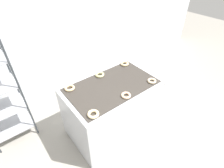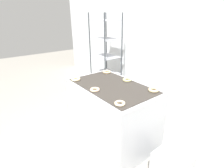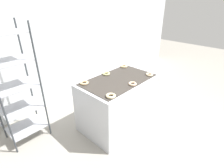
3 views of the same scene
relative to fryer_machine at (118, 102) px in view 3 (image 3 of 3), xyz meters
name	(u,v)px [view 3 (image 3 of 3)]	position (x,y,z in m)	size (l,w,h in m)	color
ground_plane	(148,140)	(0.00, -0.65, -0.44)	(14.00, 14.00, 0.00)	#9E998E
wall_back	(65,35)	(0.00, 1.47, 0.96)	(8.00, 0.05, 2.80)	silver
fryer_machine	(118,102)	(0.00, 0.00, 0.00)	(1.31, 0.81, 0.89)	#B7BABF
baking_rack_cart	(16,86)	(-1.29, 0.86, 0.49)	(0.57, 0.47, 1.84)	#33383D
glaze_bin	(148,92)	(1.03, 0.03, -0.24)	(0.35, 0.37, 0.40)	#B7BABF
donut_near_left	(111,96)	(-0.50, -0.30, 0.46)	(0.14, 0.14, 0.04)	beige
donut_near_center	(133,84)	(0.00, -0.29, 0.46)	(0.13, 0.13, 0.03)	beige
donut_near_right	(150,74)	(0.48, -0.28, 0.46)	(0.12, 0.12, 0.03)	beige
donut_far_left	(84,83)	(-0.49, 0.28, 0.46)	(0.14, 0.14, 0.03)	#EFC68D
donut_far_center	(106,74)	(0.00, 0.29, 0.46)	(0.13, 0.13, 0.03)	beige
donut_far_right	(124,66)	(0.49, 0.30, 0.46)	(0.14, 0.14, 0.03)	beige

